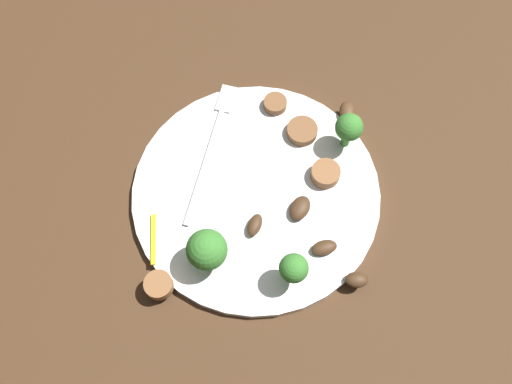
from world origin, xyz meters
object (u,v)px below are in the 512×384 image
at_px(mushroom_3, 356,280).
at_px(plate, 256,194).
at_px(mushroom_1, 324,248).
at_px(broccoli_floret_2, 349,128).
at_px(mushroom_4, 347,112).
at_px(mushroom_0, 300,208).
at_px(pepper_strip_0, 153,239).
at_px(broccoli_floret_0, 207,250).
at_px(sausage_slice_1, 275,104).
at_px(mushroom_2, 254,225).
at_px(sausage_slice_0, 325,174).
at_px(broccoli_floret_1, 294,269).
at_px(sausage_slice_2, 159,285).
at_px(sausage_slice_3, 302,131).
at_px(fork, 213,142).

bearing_deg(mushroom_3, plate, 47.59).
relative_size(mushroom_1, mushroom_3, 1.18).
bearing_deg(broccoli_floret_2, mushroom_4, -5.02).
xyz_separation_m(mushroom_3, mushroom_4, (0.20, 0.00, 0.00)).
xyz_separation_m(mushroom_0, pepper_strip_0, (-0.04, 0.15, -0.00)).
relative_size(broccoli_floret_0, sausage_slice_1, 2.10).
bearing_deg(plate, mushroom_2, 178.64).
bearing_deg(pepper_strip_0, broccoli_floret_2, -59.18).
bearing_deg(sausage_slice_0, broccoli_floret_1, 163.05).
distance_m(sausage_slice_2, mushroom_1, 0.17).
height_order(sausage_slice_0, sausage_slice_3, sausage_slice_0).
bearing_deg(pepper_strip_0, broccoli_floret_1, -103.98).
bearing_deg(mushroom_4, broccoli_floret_1, 162.57).
height_order(broccoli_floret_2, pepper_strip_0, broccoli_floret_2).
distance_m(sausage_slice_2, mushroom_0, 0.17).
distance_m(fork, mushroom_4, 0.16).
bearing_deg(mushroom_3, mushroom_4, 1.15).
xyz_separation_m(sausage_slice_0, mushroom_1, (-0.08, 0.00, -0.00)).
bearing_deg(fork, mushroom_2, -141.15).
bearing_deg(fork, sausage_slice_1, -42.22).
distance_m(sausage_slice_0, mushroom_1, 0.08).
bearing_deg(mushroom_1, mushroom_4, -9.80).
bearing_deg(sausage_slice_1, pepper_strip_0, 143.39).
bearing_deg(broccoli_floret_0, mushroom_4, -39.38).
relative_size(sausage_slice_1, mushroom_1, 0.98).
relative_size(broccoli_floret_2, sausage_slice_3, 1.50).
height_order(broccoli_floret_0, mushroom_3, broccoli_floret_0).
xyz_separation_m(sausage_slice_0, mushroom_3, (-0.12, -0.03, -0.00)).
relative_size(sausage_slice_1, sausage_slice_2, 0.91).
bearing_deg(broccoli_floret_0, sausage_slice_2, 121.47).
bearing_deg(pepper_strip_0, sausage_slice_3, -49.53).
height_order(sausage_slice_2, mushroom_2, sausage_slice_2).
relative_size(sausage_slice_2, pepper_strip_0, 0.53).
height_order(broccoli_floret_2, sausage_slice_0, broccoli_floret_2).
distance_m(plate, sausage_slice_2, 0.14).
height_order(sausage_slice_0, mushroom_4, sausage_slice_0).
xyz_separation_m(mushroom_1, mushroom_2, (0.02, 0.07, 0.00)).
bearing_deg(broccoli_floret_2, pepper_strip_0, 120.82).
bearing_deg(mushroom_1, mushroom_2, 73.19).
relative_size(broccoli_floret_1, mushroom_4, 1.96).
xyz_separation_m(mushroom_0, mushroom_3, (-0.08, -0.06, -0.00)).
bearing_deg(mushroom_0, fork, 51.21).
distance_m(sausage_slice_3, mushroom_4, 0.06).
bearing_deg(sausage_slice_2, sausage_slice_1, -27.54).
xyz_separation_m(plate, mushroom_4, (0.10, -0.10, 0.01)).
distance_m(mushroom_0, mushroom_2, 0.05).
distance_m(broccoli_floret_0, sausage_slice_1, 0.20).
xyz_separation_m(broccoli_floret_0, sausage_slice_0, (0.10, -0.12, -0.03)).
bearing_deg(mushroom_3, sausage_slice_0, 14.32).
bearing_deg(sausage_slice_1, broccoli_floret_1, -174.05).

